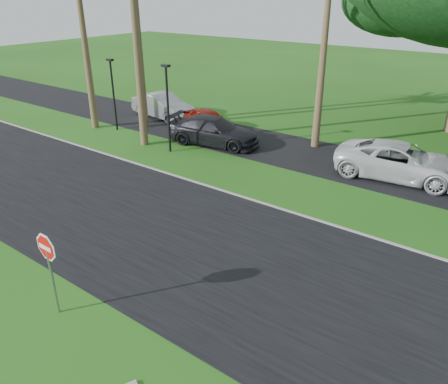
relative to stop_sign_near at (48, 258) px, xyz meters
name	(u,v)px	position (x,y,z in m)	size (l,w,h in m)	color
ground	(128,257)	(-0.50, 3.00, -1.77)	(120.00, 120.00, 0.00)	#225114
road	(170,232)	(-0.50, 5.00, -1.76)	(120.00, 8.00, 0.02)	black
parking_strip	(302,153)	(-0.50, 15.50, -1.76)	(120.00, 5.00, 0.02)	black
curb	(234,194)	(-0.50, 9.05, -1.74)	(120.00, 0.12, 0.06)	gray
stop_sign_near	(48,258)	(0.00, 0.00, 0.00)	(1.05, 0.07, 2.62)	gray
streetlight_left	(113,90)	(-12.00, 12.50, 0.72)	(0.45, 0.25, 4.34)	black
streetlight_right	(168,103)	(-6.50, 11.50, 0.88)	(0.45, 0.25, 4.64)	black
car_silver	(163,106)	(-11.48, 16.20, -0.95)	(1.74, 4.98, 1.64)	#A1A3A8
car_red	(208,120)	(-7.24, 15.77, -1.11)	(1.56, 3.89, 1.32)	maroon
car_dark	(214,131)	(-5.31, 13.87, -1.00)	(2.16, 5.32, 1.54)	black
car_minivan	(401,162)	(4.68, 15.16, -0.95)	(2.72, 5.90, 1.64)	silver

